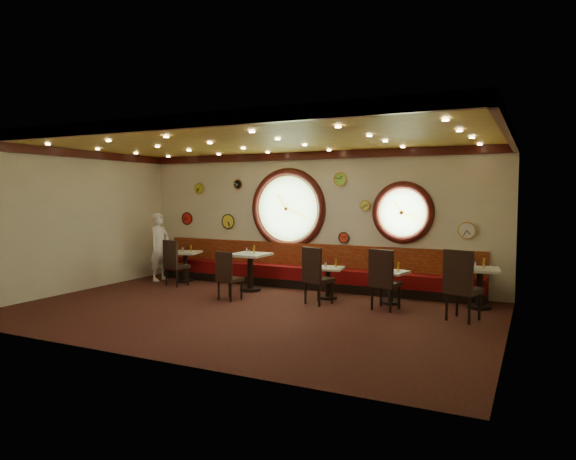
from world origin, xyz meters
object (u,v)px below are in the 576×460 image
object	(u,v)px
condiment_a_bottle	(191,248)
waiter	(160,247)
condiment_a_salt	(183,249)
condiment_c_bottle	(336,263)
condiment_e_pepper	(484,266)
condiment_a_pepper	(183,250)
chair_a	(174,260)
chair_c	(315,272)
table_b	(250,267)
condiment_b_pepper	(249,252)
table_d	(391,283)
condiment_d_bottle	(398,266)
table_c	(328,279)
condiment_c_salt	(325,265)
condiment_d_salt	(387,268)
condiment_b_bottle	(254,249)
condiment_e_salt	(475,265)
condiment_d_pepper	(393,269)
table_a	(185,263)
chair_d	(383,276)
condiment_c_pepper	(326,265)
condiment_e_bottle	(484,263)
table_e	(480,283)
condiment_b_salt	(247,250)
chair_e	(461,281)
chair_b	(227,273)

from	to	relation	value
condiment_a_bottle	waiter	bearing A→B (deg)	-164.61
condiment_a_salt	condiment_c_bottle	xyz separation A→B (m)	(4.27, -0.35, -0.05)
condiment_a_salt	condiment_e_pepper	size ratio (longest dim) A/B	1.20
condiment_a_pepper	waiter	xyz separation A→B (m)	(-0.71, -0.05, 0.04)
chair_a	chair_c	bearing A→B (deg)	3.86
table_b	condiment_c_bottle	world-z (taller)	table_b
condiment_a_pepper	condiment_b_pepper	xyz separation A→B (m)	(2.10, -0.33, 0.08)
table_d	condiment_a_pepper	world-z (taller)	condiment_a_pepper
chair_c	condiment_d_bottle	xyz separation A→B (m)	(1.46, 0.83, 0.09)
condiment_a_salt	condiment_a_pepper	world-z (taller)	condiment_a_pepper
condiment_a_bottle	condiment_d_bottle	world-z (taller)	condiment_a_bottle
condiment_a_pepper	condiment_c_bottle	world-z (taller)	condiment_a_pepper
table_c	condiment_a_salt	xyz separation A→B (m)	(-4.13, 0.46, 0.39)
chair_a	condiment_c_salt	xyz separation A→B (m)	(3.79, 0.25, 0.09)
condiment_d_salt	table_d	bearing A→B (deg)	-14.61
condiment_c_salt	condiment_b_bottle	world-z (taller)	condiment_b_bottle
table_c	condiment_e_salt	distance (m)	2.94
condiment_d_pepper	chair_a	bearing A→B (deg)	-176.46
table_a	condiment_d_bottle	distance (m)	5.48
condiment_a_pepper	condiment_e_pepper	world-z (taller)	condiment_a_pepper
chair_d	condiment_c_pepper	bearing A→B (deg)	169.95
chair_a	condiment_e_bottle	distance (m)	6.93
chair_d	condiment_a_bottle	distance (m)	5.36
table_b	condiment_b_bottle	world-z (taller)	condiment_b_bottle
condiment_d_pepper	condiment_d_bottle	world-z (taller)	condiment_d_bottle
condiment_c_bottle	condiment_b_pepper	bearing A→B (deg)	-177.14
condiment_c_bottle	condiment_d_salt	bearing A→B (deg)	0.37
table_e	chair_a	bearing A→B (deg)	-174.50
chair_a	condiment_c_pepper	bearing A→B (deg)	12.58
condiment_d_pepper	condiment_e_pepper	size ratio (longest dim) A/B	1.25
table_d	waiter	xyz separation A→B (m)	(-6.04, 0.19, 0.44)
condiment_c_salt	condiment_e_salt	xyz separation A→B (m)	(2.94, 0.45, 0.12)
condiment_c_pepper	condiment_e_bottle	world-z (taller)	condiment_e_bottle
condiment_b_salt	condiment_c_pepper	bearing A→B (deg)	-6.59
condiment_b_pepper	condiment_c_pepper	distance (m)	1.89
chair_a	chair_c	xyz separation A→B (m)	(3.85, -0.41, 0.02)
condiment_d_pepper	condiment_d_bottle	distance (m)	0.13
table_a	table_c	world-z (taller)	table_a
table_c	condiment_b_pepper	bearing A→B (deg)	179.98
table_d	table_e	distance (m)	1.68
table_a	condiment_a_pepper	world-z (taller)	condiment_a_pepper
condiment_d_pepper	condiment_e_salt	world-z (taller)	condiment_e_salt
condiment_e_pepper	condiment_b_salt	bearing A→B (deg)	-177.38
condiment_b_bottle	condiment_e_bottle	xyz separation A→B (m)	(4.90, 0.40, -0.07)
condiment_c_pepper	condiment_b_pepper	bearing A→B (deg)	178.14
waiter	condiment_b_pepper	bearing A→B (deg)	-95.74
table_b	chair_e	xyz separation A→B (m)	(4.70, -0.86, 0.17)
chair_b	condiment_a_bottle	xyz separation A→B (m)	(-2.09, 1.59, 0.26)
table_c	condiment_a_bottle	distance (m)	3.96
condiment_c_pepper	waiter	distance (m)	4.71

